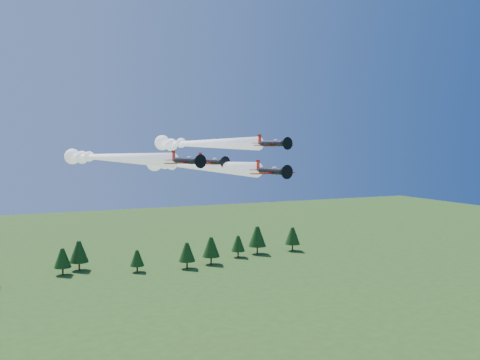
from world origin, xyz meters
name	(u,v)px	position (x,y,z in m)	size (l,w,h in m)	color
plane_lead	(190,165)	(-1.13, 18.82, 42.51)	(12.21, 52.23, 3.70)	black
plane_left	(107,157)	(-16.28, 28.28, 44.04)	(18.38, 54.19, 3.70)	black
plane_right	(197,144)	(3.22, 26.91, 46.94)	(14.04, 48.67, 3.70)	black
plane_slot	(212,162)	(-0.57, 7.77, 43.51)	(8.04, 8.87, 2.81)	black
treeline	(124,253)	(4.58, 111.94, 6.48)	(173.00, 20.44, 11.82)	#382314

